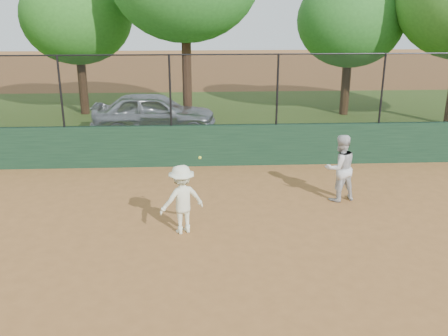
{
  "coord_description": "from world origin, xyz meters",
  "views": [
    {
      "loc": [
        0.27,
        -7.85,
        4.64
      ],
      "look_at": [
        0.8,
        2.2,
        1.2
      ],
      "focal_mm": 40.0,
      "sensor_mm": 36.0,
      "label": 1
    }
  ],
  "objects_px": {
    "parked_car": "(154,113)",
    "player_main": "(182,199)",
    "player_second": "(340,168)",
    "tree_3": "(351,21)",
    "tree_1": "(77,16)"
  },
  "relations": [
    {
      "from": "parked_car",
      "to": "player_main",
      "type": "distance_m",
      "value": 8.17
    },
    {
      "from": "player_second",
      "to": "player_main",
      "type": "height_order",
      "value": "player_main"
    },
    {
      "from": "player_main",
      "to": "parked_car",
      "type": "bearing_deg",
      "value": 98.53
    },
    {
      "from": "player_second",
      "to": "tree_3",
      "type": "bearing_deg",
      "value": -123.42
    },
    {
      "from": "tree_3",
      "to": "parked_car",
      "type": "bearing_deg",
      "value": -160.24
    },
    {
      "from": "player_second",
      "to": "tree_1",
      "type": "relative_size",
      "value": 0.28
    },
    {
      "from": "tree_3",
      "to": "player_main",
      "type": "bearing_deg",
      "value": -120.83
    },
    {
      "from": "tree_1",
      "to": "tree_3",
      "type": "relative_size",
      "value": 1.04
    },
    {
      "from": "player_second",
      "to": "player_main",
      "type": "bearing_deg",
      "value": 6.07
    },
    {
      "from": "player_second",
      "to": "player_main",
      "type": "distance_m",
      "value": 4.02
    },
    {
      "from": "parked_car",
      "to": "tree_3",
      "type": "bearing_deg",
      "value": -69.97
    },
    {
      "from": "player_main",
      "to": "tree_3",
      "type": "xyz_separation_m",
      "value": [
        6.47,
        10.84,
        3.05
      ]
    },
    {
      "from": "parked_car",
      "to": "tree_1",
      "type": "xyz_separation_m",
      "value": [
        -3.2,
        3.4,
        3.2
      ]
    },
    {
      "from": "player_second",
      "to": "player_main",
      "type": "relative_size",
      "value": 0.95
    },
    {
      "from": "parked_car",
      "to": "tree_1",
      "type": "distance_m",
      "value": 5.66
    }
  ]
}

